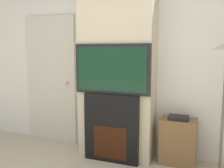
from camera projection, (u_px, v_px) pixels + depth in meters
wall_back at (123, 59)px, 3.59m from camera, size 6.00×0.06×2.70m
chimney_breast at (118, 59)px, 3.36m from camera, size 1.01×0.42×2.70m
fireplace at (112, 128)px, 3.29m from camera, size 0.74×0.15×0.91m
television at (112, 69)px, 3.18m from camera, size 1.01×0.07×0.64m
media_stand at (178, 141)px, 3.24m from camera, size 0.46×0.31×0.64m
entry_door at (51, 80)px, 4.01m from camera, size 0.88×0.09×2.00m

